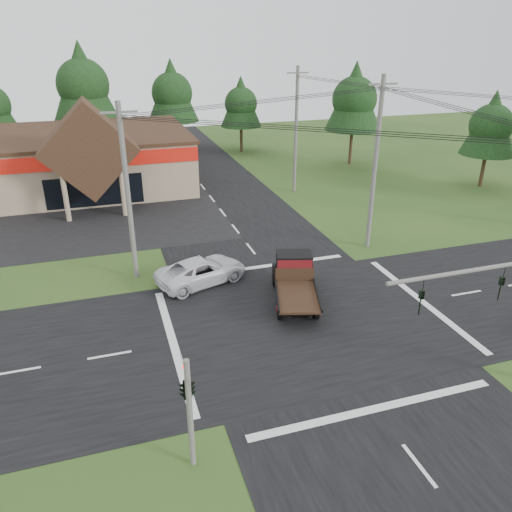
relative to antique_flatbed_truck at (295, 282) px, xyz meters
name	(u,v)px	position (x,y,z in m)	size (l,w,h in m)	color
ground	(307,321)	(-0.16, -2.12, -1.24)	(120.00, 120.00, 0.00)	#274719
road_ns	(307,321)	(-0.16, -2.12, -1.23)	(12.00, 120.00, 0.02)	black
road_ew	(307,321)	(-0.16, -2.12, -1.23)	(120.00, 12.00, 0.02)	black
parking_apron	(45,227)	(-14.16, 16.88, -1.23)	(28.00, 14.00, 0.02)	black
cvs_building	(27,162)	(-15.87, 27.45, 1.54)	(30.40, 18.20, 9.19)	gray
traffic_signal_corner	(187,379)	(-7.66, -9.45, 2.28)	(0.53, 2.48, 4.40)	#595651
utility_pole_nw	(128,193)	(-8.16, 5.88, 4.15)	(2.00, 0.30, 10.50)	#595651
utility_pole_ne	(375,164)	(7.84, 5.88, 4.65)	(2.00, 0.30, 11.50)	#595651
utility_pole_n	(296,130)	(7.84, 19.88, 4.50)	(2.00, 0.30, 11.20)	#595651
tree_row_c	(83,82)	(-10.16, 38.88, 7.48)	(7.28, 7.28, 13.13)	#332316
tree_row_d	(172,91)	(-0.16, 39.88, 6.13)	(6.16, 6.16, 11.11)	#332316
tree_row_e	(241,102)	(7.84, 37.88, 4.79)	(5.04, 5.04, 9.09)	#332316
tree_side_ne	(355,97)	(17.84, 27.88, 6.13)	(6.16, 6.16, 11.11)	#332316
tree_side_e_near	(492,123)	(25.84, 15.88, 4.79)	(5.04, 5.04, 9.09)	#332316
antique_flatbed_truck	(295,282)	(0.00, 0.00, 0.00)	(2.27, 5.94, 2.48)	#5D100D
white_pickup	(202,271)	(-4.46, 3.93, -0.47)	(2.55, 5.53, 1.54)	white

